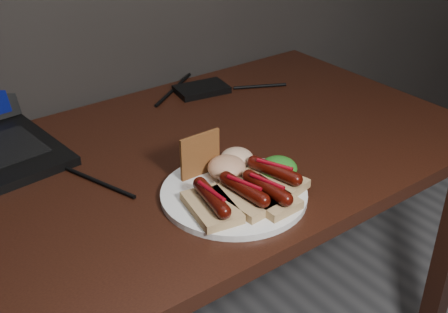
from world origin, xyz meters
name	(u,v)px	position (x,y,z in m)	size (l,w,h in m)	color
desk	(159,202)	(0.00, 1.38, 0.66)	(1.40, 0.70, 0.75)	black
hard_drive	(202,89)	(0.28, 1.63, 0.76)	(0.13, 0.08, 0.02)	black
desk_cables	(120,134)	(0.00, 1.54, 0.75)	(0.95, 0.45, 0.01)	black
plate	(234,194)	(0.06, 1.20, 0.76)	(0.27, 0.27, 0.01)	white
bread_sausage_left	(212,203)	(-0.01, 1.17, 0.78)	(0.09, 0.13, 0.04)	tan
bread_sausage_center	(244,194)	(0.05, 1.16, 0.78)	(0.08, 0.12, 0.04)	tan
bread_sausage_right	(274,176)	(0.13, 1.17, 0.78)	(0.09, 0.13, 0.04)	tan
bread_sausage_extra	(267,193)	(0.08, 1.14, 0.78)	(0.07, 0.12, 0.04)	tan
crispbread	(200,155)	(0.04, 1.28, 0.80)	(0.09, 0.01, 0.09)	#9C5D2B
salad_greens	(279,168)	(0.15, 1.19, 0.78)	(0.07, 0.07, 0.04)	#125B17
salsa_mound	(227,167)	(0.08, 1.25, 0.78)	(0.07, 0.07, 0.04)	maroon
coleslaw_mound	(237,158)	(0.12, 1.27, 0.78)	(0.06, 0.06, 0.04)	beige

